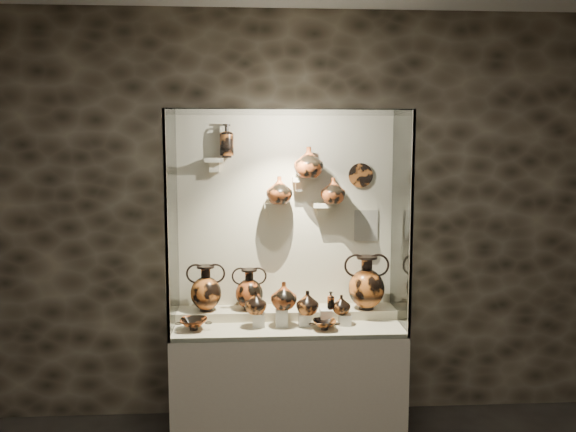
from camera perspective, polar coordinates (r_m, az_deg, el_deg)
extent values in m
cube|color=black|center=(4.44, -0.24, -0.10)|extent=(5.00, 0.02, 3.20)
cube|color=beige|center=(4.43, 0.00, -16.21)|extent=(1.70, 0.60, 0.80)
cube|color=beige|center=(4.29, 0.00, -11.08)|extent=(1.68, 0.58, 0.03)
cube|color=beige|center=(4.44, -0.13, -9.97)|extent=(1.70, 0.25, 0.10)
cube|color=beige|center=(4.43, -0.24, -0.11)|extent=(1.70, 0.03, 1.60)
cube|color=white|center=(3.83, 0.26, -1.15)|extent=(1.70, 0.01, 1.60)
cube|color=white|center=(4.16, -11.72, -0.68)|extent=(0.01, 0.60, 1.60)
cube|color=white|center=(4.25, 11.45, -0.51)|extent=(0.01, 0.60, 1.60)
cube|color=white|center=(4.10, 0.00, 10.50)|extent=(1.70, 0.60, 0.01)
cube|color=gray|center=(3.87, -12.25, -1.20)|extent=(0.02, 0.02, 1.60)
cube|color=gray|center=(3.98, 12.43, -1.02)|extent=(0.02, 0.02, 1.60)
cube|color=silver|center=(4.21, -3.00, -10.48)|extent=(0.09, 0.09, 0.10)
cube|color=silver|center=(4.21, -0.65, -10.26)|extent=(0.09, 0.09, 0.13)
cube|color=silver|center=(4.23, 1.69, -10.47)|extent=(0.09, 0.09, 0.09)
cube|color=silver|center=(4.24, 3.88, -10.22)|extent=(0.09, 0.09, 0.12)
cube|color=silver|center=(4.27, 5.77, -10.42)|extent=(0.09, 0.09, 0.08)
cube|color=beige|center=(4.33, -7.50, 5.65)|extent=(0.14, 0.12, 0.04)
cube|color=beige|center=(4.34, -1.50, 1.08)|extent=(0.14, 0.12, 0.04)
cube|color=beige|center=(4.34, 1.14, 3.72)|extent=(0.10, 0.12, 0.04)
cube|color=beige|center=(4.37, 3.48, 1.10)|extent=(0.14, 0.12, 0.04)
imported|color=#B25A22|center=(4.17, -3.30, -8.76)|extent=(0.17, 0.17, 0.17)
imported|color=#AB491E|center=(4.17, -0.43, -8.07)|extent=(0.21, 0.21, 0.20)
imported|color=#B25A22|center=(4.18, 1.99, -8.78)|extent=(0.19, 0.19, 0.18)
imported|color=#B25A22|center=(4.25, 5.43, -8.93)|extent=(0.14, 0.14, 0.14)
imported|color=#AB491E|center=(4.29, -0.89, 2.65)|extent=(0.22, 0.22, 0.21)
imported|color=#AB491E|center=(4.28, 2.11, 5.49)|extent=(0.23, 0.23, 0.23)
imported|color=#AB491E|center=(4.33, 4.61, 2.59)|extent=(0.22, 0.22, 0.20)
cylinder|color=#9D4F1F|center=(4.45, 7.39, 4.12)|extent=(0.19, 0.02, 0.19)
cube|color=beige|center=(4.50, 7.93, -0.96)|extent=(0.19, 0.01, 0.25)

